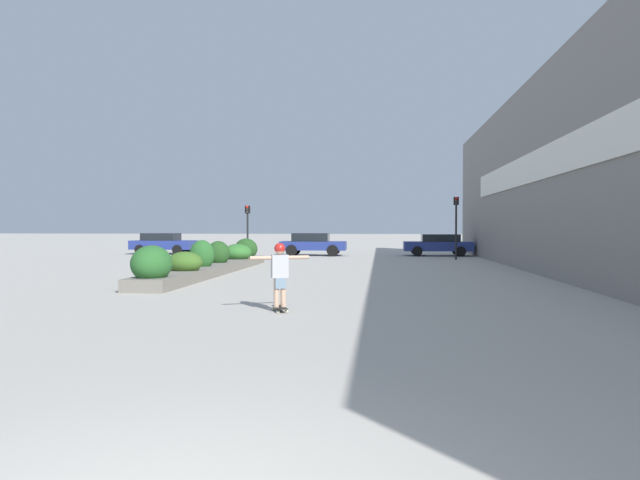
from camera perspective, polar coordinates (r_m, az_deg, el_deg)
The scene contains 10 objects.
building_wall_right at distance 21.26m, azimuth 23.45°, elevation 6.87°, with size 0.67×45.04×7.89m.
planter_box at distance 22.95m, azimuth -10.78°, elevation -2.16°, with size 1.33×13.90×1.36m.
skateboard at distance 12.56m, azimuth -4.04°, elevation -6.81°, with size 0.47×0.72×0.10m.
skateboarder at distance 12.47m, azimuth -4.05°, elevation -2.83°, with size 1.24×0.58×1.40m.
car_leftmost at distance 38.44m, azimuth 28.15°, elevation -0.40°, with size 4.14×2.06×1.50m.
car_center_left at distance 37.28m, azimuth 11.74°, elevation -0.42°, with size 4.31×1.94×1.38m.
car_center_right at distance 40.29m, azimuth -15.45°, elevation -0.28°, with size 4.19×1.98×1.43m.
car_rightmost at distance 36.73m, azimuth -0.74°, elevation -0.36°, with size 4.21×1.86×1.45m.
traffic_light_left at distance 33.53m, azimuth -7.26°, elevation 1.79°, with size 0.28×0.30×3.09m.
traffic_light_right at distance 32.99m, azimuth 13.46°, elevation 2.25°, with size 0.28×0.30×3.54m.
Camera 1 is at (1.39, -3.31, 1.84)m, focal length 32.00 mm.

